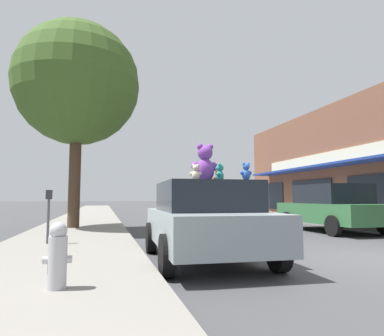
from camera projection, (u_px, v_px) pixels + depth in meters
ground_plane at (365, 259)px, 6.99m from camera, size 260.00×260.00×0.00m
sidewalk_near at (50, 271)px, 5.48m from camera, size 3.22×90.00×0.17m
plush_art_car at (205, 219)px, 6.82m from camera, size 2.23×4.11×1.57m
teddy_bear_giant at (205, 164)px, 7.11m from camera, size 0.60×0.38×0.81m
teddy_bear_brown at (218, 177)px, 7.88m from camera, size 0.25×0.18×0.33m
teddy_bear_teal at (220, 173)px, 6.94m from camera, size 0.23×0.29×0.38m
teddy_bear_pink at (198, 178)px, 7.80m from camera, size 0.22×0.14×0.29m
teddy_bear_cream at (196, 173)px, 6.37m from camera, size 0.24×0.17×0.31m
teddy_bear_blue at (246, 172)px, 6.30m from camera, size 0.25×0.16×0.33m
parked_car_far_center at (332, 207)px, 12.75m from camera, size 2.25×4.53×1.75m
street_tree at (77, 84)px, 13.00m from camera, size 4.66×4.66×7.75m
fire_hydrant at (58, 255)px, 4.10m from camera, size 0.33×0.22×0.79m
parking_meter at (49, 209)px, 8.16m from camera, size 0.14×0.10×1.27m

